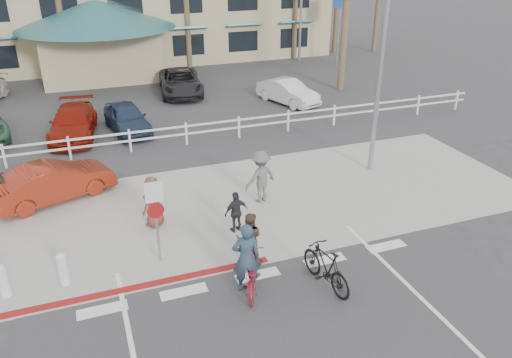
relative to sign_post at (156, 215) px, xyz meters
name	(u,v)px	position (x,y,z in m)	size (l,w,h in m)	color
ground	(266,289)	(2.30, -2.20, -1.45)	(140.00, 140.00, 0.00)	#333335
bike_path	(298,342)	(2.30, -4.20, -1.45)	(12.00, 16.00, 0.01)	#333335
sidewalk_plaza	(217,209)	(2.30, 2.30, -1.44)	(22.00, 7.00, 0.01)	gray
cross_street	(189,163)	(2.30, 6.30, -1.45)	(40.00, 5.00, 0.01)	#333335
parking_lot	(149,99)	(2.30, 15.80, -1.45)	(50.00, 16.00, 0.01)	#333335
curb_red	(140,287)	(-0.70, -1.00, -1.44)	(7.00, 0.25, 0.02)	maroon
rail_fence	(189,134)	(2.80, 8.30, -0.95)	(29.40, 0.16, 1.00)	silver
sign_post	(156,215)	(0.00, 0.00, 0.00)	(0.50, 0.10, 2.90)	gray
bollard_0	(63,269)	(-2.50, -0.20, -0.97)	(0.26, 0.26, 0.95)	silver
bollard_1	(3,280)	(-3.90, -0.20, -0.97)	(0.26, 0.26, 0.95)	silver
streetlight_0	(382,52)	(8.80, 3.30, 3.05)	(0.60, 2.00, 9.00)	gray
info_sign	(339,24)	(16.30, 19.80, 1.35)	(1.20, 0.16, 5.60)	navy
bike_red	(251,274)	(1.95, -2.08, -0.97)	(0.64, 1.83, 0.96)	maroon
rider_red	(246,258)	(1.83, -2.03, -0.49)	(0.70, 0.46, 1.92)	#28394E
bike_black	(326,267)	(3.79, -2.59, -0.87)	(0.54, 1.92, 1.15)	black
rider_black	(249,239)	(2.30, -0.96, -0.68)	(0.75, 0.59, 1.55)	brown
pedestrian_a	(261,177)	(3.87, 2.32, -0.54)	(1.18, 0.68, 1.83)	#5C5C5C
pedestrian_child	(236,212)	(2.49, 0.74, -0.78)	(0.78, 0.33, 1.33)	#29292E
pedestrian_b	(153,202)	(0.20, 1.97, -0.63)	(0.80, 0.52, 1.64)	brown
car_white_sedan	(54,182)	(-2.68, 4.88, -0.79)	(1.39, 4.00, 1.32)	maroon
lot_car_1	(73,123)	(-1.84, 11.05, -0.79)	(1.85, 4.54, 1.32)	maroon
lot_car_2	(127,118)	(0.52, 10.90, -0.80)	(1.54, 3.84, 1.31)	#1C2D47
lot_car_3	(288,92)	(9.27, 12.39, -0.81)	(1.35, 3.87, 1.27)	silver
lot_car_5	(180,82)	(4.22, 16.28, -0.76)	(2.28, 4.95, 1.37)	black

